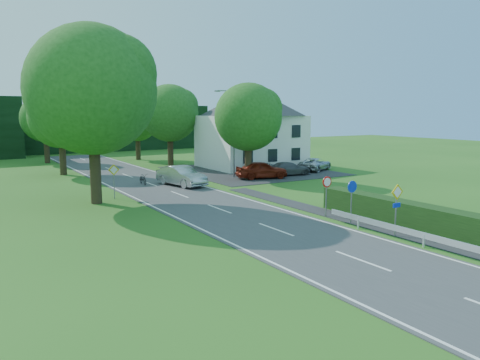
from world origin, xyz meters
TOP-DOWN VIEW (x-y plane):
  - road at (0.00, 20.00)m, footprint 7.00×80.00m
  - parking_pad at (12.00, 33.00)m, footprint 14.00×16.00m
  - line_edge_left at (-3.25, 20.00)m, footprint 0.12×80.00m
  - line_edge_right at (3.25, 20.00)m, footprint 0.12×80.00m
  - line_centre at (0.00, 20.00)m, footprint 0.12×80.00m
  - tree_main at (-6.00, 24.00)m, footprint 9.40×9.40m
  - tree_left_far at (-5.00, 40.00)m, footprint 7.00×7.00m
  - tree_right_far at (7.00, 42.00)m, footprint 7.40×7.40m
  - tree_left_back at (-4.50, 52.00)m, footprint 6.60×6.60m
  - tree_right_back at (6.00, 50.00)m, footprint 6.20×6.20m
  - tree_right_mid at (8.50, 28.00)m, footprint 7.00×7.00m
  - treeline_right at (8.00, 66.00)m, footprint 30.00×5.00m
  - house_white at (14.00, 36.00)m, footprint 10.60×8.40m
  - streetlight at (8.06, 30.00)m, footprint 2.03×0.18m
  - sign_priority_right at (4.30, 7.98)m, footprint 0.78×0.09m
  - sign_roundabout at (4.30, 10.98)m, footprint 0.64×0.08m
  - sign_speed_limit at (4.30, 12.97)m, footprint 0.64×0.11m
  - sign_priority_left at (-4.50, 24.98)m, footprint 0.78×0.09m
  - moving_car at (1.82, 27.66)m, footprint 2.72×5.19m
  - motorcycle at (-0.59, 30.04)m, footprint 0.71×1.78m
  - parked_car_red at (9.79, 27.76)m, footprint 5.00×3.05m
  - parked_car_grey at (13.22, 28.20)m, footprint 4.48×2.14m
  - parked_car_silver_b at (17.73, 29.68)m, footprint 5.11×3.98m
  - parasol at (13.20, 35.00)m, footprint 2.85×2.88m

SIDE VIEW (x-z plane):
  - road at x=0.00m, z-range 0.00..0.04m
  - parking_pad at x=12.00m, z-range 0.00..0.04m
  - line_edge_left at x=-3.25m, z-range 0.04..0.05m
  - line_edge_right at x=3.25m, z-range 0.04..0.05m
  - line_centre at x=0.00m, z-range 0.04..0.05m
  - motorcycle at x=-0.59m, z-range 0.04..0.96m
  - parked_car_grey at x=13.22m, z-range 0.04..1.30m
  - parked_car_silver_b at x=17.73m, z-range 0.04..1.33m
  - parked_car_red at x=9.79m, z-range 0.04..1.63m
  - moving_car at x=1.82m, z-range 0.04..1.67m
  - parasol at x=13.20m, z-range 0.04..2.12m
  - sign_roundabout at x=4.30m, z-range 0.49..2.86m
  - sign_priority_left at x=-4.50m, z-range 0.50..2.94m
  - sign_speed_limit at x=4.30m, z-range 0.58..2.95m
  - sign_priority_right at x=4.30m, z-range 0.50..3.09m
  - treeline_right at x=8.00m, z-range 0.00..7.00m
  - tree_right_back at x=6.00m, z-range 0.00..7.56m
  - tree_left_back at x=-4.50m, z-range 0.00..8.07m
  - tree_left_far at x=-5.00m, z-range 0.00..8.58m
  - tree_right_mid at x=8.50m, z-range 0.00..8.58m
  - house_white at x=14.00m, z-range 0.11..8.71m
  - streetlight at x=8.06m, z-range 0.46..8.46m
  - tree_right_far at x=7.00m, z-range 0.00..9.09m
  - tree_main at x=-6.00m, z-range 0.00..11.64m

